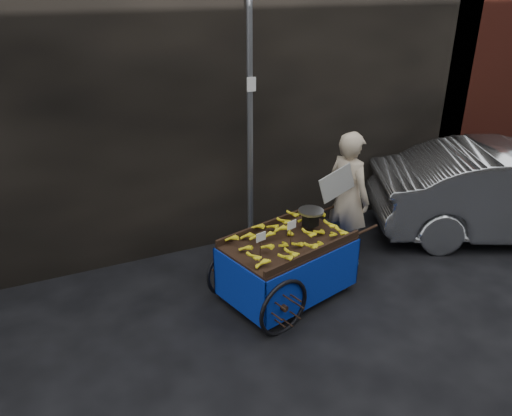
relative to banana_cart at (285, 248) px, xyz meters
name	(u,v)px	position (x,y,z in m)	size (l,w,h in m)	color
ground	(271,297)	(-0.15, 0.05, -0.69)	(80.00, 80.00, 0.00)	black
building_wall	(220,61)	(0.24, 2.65, 1.81)	(13.50, 2.00, 5.00)	black
street_pole	(250,114)	(0.15, 1.35, 1.31)	(0.12, 0.10, 4.00)	slate
banana_cart	(285,248)	(0.00, 0.00, 0.00)	(2.23, 1.41, 1.12)	black
vendor	(348,197)	(1.24, 0.53, 0.23)	(0.91, 0.76, 1.85)	#C9B495
plastic_bag	(350,264)	(1.09, 0.16, -0.58)	(0.26, 0.21, 0.23)	blue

